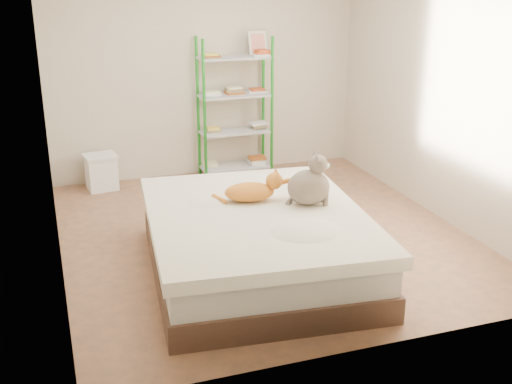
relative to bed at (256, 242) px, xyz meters
name	(u,v)px	position (x,y,z in m)	size (l,w,h in m)	color
room	(263,103)	(0.33, 0.77, 1.02)	(3.81, 4.21, 2.61)	#B77A50
bed	(256,242)	(0.00, 0.00, 0.00)	(1.96, 2.36, 0.56)	#4C3229
orange_cat	(249,190)	(0.03, 0.26, 0.38)	(0.51, 0.28, 0.21)	gold
grey_cat	(309,180)	(0.48, 0.02, 0.50)	(0.32, 0.39, 0.44)	gray
shelf_unit	(235,109)	(0.63, 2.65, 0.56)	(0.88, 0.36, 1.74)	green
cardboard_box	(303,188)	(1.05, 1.48, -0.12)	(0.55, 0.56, 0.37)	tan
white_bin	(101,172)	(-1.02, 2.62, -0.07)	(0.40, 0.36, 0.42)	white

